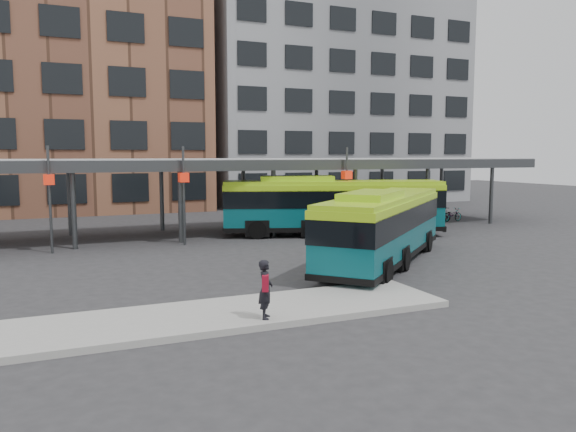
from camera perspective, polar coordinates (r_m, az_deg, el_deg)
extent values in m
plane|color=#28282B|center=(19.98, 4.39, -6.48)|extent=(120.00, 120.00, 0.00)
cube|color=gray|center=(15.31, -8.99, -10.16)|extent=(14.00, 3.00, 0.18)
cube|color=#999B9E|center=(31.59, -6.58, 5.49)|extent=(40.00, 6.00, 0.35)
cube|color=#383A3D|center=(28.73, -4.85, 5.13)|extent=(40.00, 0.15, 0.55)
cylinder|color=#383A3D|center=(27.89, -20.94, 0.70)|extent=(0.24, 0.24, 3.80)
cylinder|color=#383A3D|center=(32.87, -21.30, 1.46)|extent=(0.24, 0.24, 3.80)
cylinder|color=#383A3D|center=(28.52, -10.86, 1.11)|extent=(0.24, 0.24, 3.80)
cylinder|color=#383A3D|center=(33.41, -12.70, 1.81)|extent=(0.24, 0.24, 3.80)
cylinder|color=#383A3D|center=(29.98, -1.49, 1.47)|extent=(0.24, 0.24, 3.80)
cylinder|color=#383A3D|center=(34.66, -4.55, 2.10)|extent=(0.24, 0.24, 3.80)
cylinder|color=#383A3D|center=(32.16, 6.82, 1.75)|extent=(0.24, 0.24, 3.80)
cylinder|color=#383A3D|center=(36.57, 2.90, 2.32)|extent=(0.24, 0.24, 3.80)
cylinder|color=#383A3D|center=(34.93, 13.95, 1.96)|extent=(0.24, 0.24, 3.80)
cylinder|color=#383A3D|center=(39.02, 9.52, 2.49)|extent=(0.24, 0.24, 3.80)
cylinder|color=#383A3D|center=(38.15, 19.95, 2.12)|extent=(0.24, 0.24, 3.80)
cylinder|color=#383A3D|center=(41.93, 15.28, 2.61)|extent=(0.24, 0.24, 3.80)
cylinder|color=#383A3D|center=(27.04, -23.03, 1.51)|extent=(0.12, 0.12, 4.80)
cube|color=red|center=(26.98, -23.11, 3.42)|extent=(0.45, 0.45, 0.45)
cylinder|color=#383A3D|center=(27.70, -10.53, 2.01)|extent=(0.12, 0.12, 4.80)
cube|color=red|center=(27.65, -10.57, 3.87)|extent=(0.45, 0.45, 0.45)
cylinder|color=#383A3D|center=(30.94, 5.97, 2.51)|extent=(0.12, 0.12, 4.80)
cube|color=red|center=(30.90, 5.99, 4.18)|extent=(0.45, 0.45, 0.45)
cube|color=brown|center=(49.71, -24.78, 13.32)|extent=(26.00, 14.00, 22.00)
cube|color=slate|center=(55.55, 3.82, 12.02)|extent=(24.00, 14.00, 20.00)
cube|color=#074B53|center=(22.98, 9.71, -1.19)|extent=(9.61, 9.07, 2.28)
cube|color=black|center=(22.92, 9.73, -0.06)|extent=(9.68, 9.14, 0.87)
cube|color=#93C614|center=(22.85, 9.77, 1.87)|extent=(9.55, 9.00, 0.18)
cube|color=#93C614|center=(21.08, 8.53, 2.03)|extent=(3.80, 3.67, 0.32)
cube|color=black|center=(23.13, 9.67, -3.72)|extent=(9.69, 9.14, 0.22)
cylinder|color=black|center=(26.41, 14.02, -2.52)|extent=(0.86, 0.82, 0.91)
cylinder|color=black|center=(26.89, 9.35, -2.26)|extent=(0.86, 0.82, 0.91)
cylinder|color=black|center=(21.82, 11.77, -4.29)|extent=(0.86, 0.82, 0.91)
cylinder|color=black|center=(22.40, 6.19, -3.92)|extent=(0.86, 0.82, 0.91)
cylinder|color=black|center=(19.21, 9.97, -5.68)|extent=(0.86, 0.82, 0.91)
cylinder|color=black|center=(19.86, 3.72, -5.21)|extent=(0.86, 0.82, 0.91)
cube|color=#074B53|center=(30.73, 4.54, 0.95)|extent=(11.89, 6.30, 2.45)
cube|color=black|center=(30.69, 4.55, 1.86)|extent=(11.96, 6.38, 0.93)
cube|color=#93C614|center=(30.64, 4.56, 3.41)|extent=(11.86, 6.21, 0.20)
cube|color=#93C614|center=(30.42, 0.90, 3.78)|extent=(4.29, 2.99, 0.34)
cube|color=black|center=(30.85, 4.52, -1.10)|extent=(11.97, 6.38, 0.24)
cylinder|color=black|center=(30.48, 12.15, -1.26)|extent=(1.02, 0.61, 0.98)
cylinder|color=black|center=(32.77, 11.04, -0.72)|extent=(1.02, 0.61, 0.98)
cylinder|color=black|center=(29.53, 2.57, -1.36)|extent=(1.02, 0.61, 0.98)
cylinder|color=black|center=(31.89, 2.14, -0.79)|extent=(1.02, 0.61, 0.98)
cylinder|color=black|center=(29.38, -3.14, -1.40)|extent=(1.02, 0.61, 0.98)
cylinder|color=black|center=(31.75, -3.15, -0.83)|extent=(1.02, 0.61, 0.98)
imported|color=black|center=(14.58, -2.29, -7.44)|extent=(0.55, 0.66, 1.53)
cube|color=maroon|center=(14.36, -2.32, -6.81)|extent=(0.26, 0.33, 0.41)
imported|color=slate|center=(35.63, 11.08, -0.17)|extent=(1.94, 1.04, 0.97)
imported|color=slate|center=(35.82, 12.12, -0.17)|extent=(1.62, 0.53, 0.96)
imported|color=slate|center=(36.19, 12.78, -0.13)|extent=(1.91, 0.96, 0.96)
imported|color=slate|center=(36.83, 14.22, -0.04)|extent=(1.69, 0.72, 0.98)
imported|color=slate|center=(37.55, 14.35, 0.07)|extent=(1.94, 0.99, 0.97)
imported|color=slate|center=(37.96, 15.41, 0.13)|extent=(1.73, 0.80, 1.00)
imported|color=slate|center=(38.65, 16.31, 0.12)|extent=(1.73, 0.78, 0.88)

